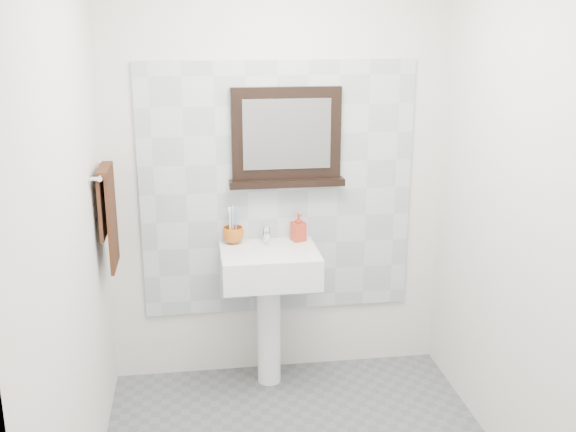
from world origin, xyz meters
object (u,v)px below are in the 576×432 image
object	(u,v)px
toothbrush_cup	(233,235)
pedestal_sink	(269,280)
soap_dispenser	(298,227)
hand_towel	(108,209)
framed_mirror	(286,139)

from	to	relation	value
toothbrush_cup	pedestal_sink	bearing A→B (deg)	-37.09
pedestal_sink	toothbrush_cup	bearing A→B (deg)	142.91
pedestal_sink	soap_dispenser	size ratio (longest dim) A/B	5.81
soap_dispenser	toothbrush_cup	bearing A→B (deg)	160.70
hand_towel	pedestal_sink	bearing A→B (deg)	4.98
toothbrush_cup	soap_dispenser	size ratio (longest dim) A/B	0.75
pedestal_sink	framed_mirror	xyz separation A→B (m)	(0.13, 0.19, 0.78)
pedestal_sink	toothbrush_cup	xyz separation A→B (m)	(-0.19, 0.15, 0.23)
toothbrush_cup	framed_mirror	world-z (taller)	framed_mirror
framed_mirror	hand_towel	world-z (taller)	framed_mirror
soap_dispenser	framed_mirror	bearing A→B (deg)	124.99
toothbrush_cup	framed_mirror	distance (m)	0.64
toothbrush_cup	framed_mirror	xyz separation A→B (m)	(0.32, 0.04, 0.55)
soap_dispenser	hand_towel	size ratio (longest dim) A/B	0.30
toothbrush_cup	framed_mirror	bearing A→B (deg)	7.23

